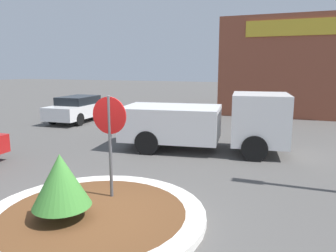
# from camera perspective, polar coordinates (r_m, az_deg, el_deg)

# --- Properties ---
(ground_plane) EXTENTS (120.00, 120.00, 0.00)m
(ground_plane) POSITION_cam_1_polar(r_m,az_deg,el_deg) (7.04, -12.70, -15.54)
(ground_plane) COLOR #514F4C
(traffic_island) EXTENTS (4.52, 4.52, 0.15)m
(traffic_island) POSITION_cam_1_polar(r_m,az_deg,el_deg) (7.01, -12.72, -14.98)
(traffic_island) COLOR silver
(traffic_island) RESTS_ON ground_plane
(stop_sign) EXTENTS (0.82, 0.07, 2.43)m
(stop_sign) POSITION_cam_1_polar(r_m,az_deg,el_deg) (7.25, -10.12, -0.47)
(stop_sign) COLOR #4C4C51
(stop_sign) RESTS_ON ground_plane
(island_shrub) EXTENTS (1.12, 1.12, 1.29)m
(island_shrub) POSITION_cam_1_polar(r_m,az_deg,el_deg) (6.58, -18.16, -8.96)
(island_shrub) COLOR brown
(island_shrub) RESTS_ON traffic_island
(utility_truck) EXTENTS (6.11, 2.98, 2.12)m
(utility_truck) POSITION_cam_1_polar(r_m,az_deg,el_deg) (11.97, 6.85, 0.76)
(utility_truck) COLOR silver
(utility_truck) RESTS_ON ground_plane
(storefront_building) EXTENTS (10.60, 6.07, 6.02)m
(storefront_building) POSITION_cam_1_polar(r_m,az_deg,el_deg) (23.33, 23.37, 9.40)
(storefront_building) COLOR brown
(storefront_building) RESTS_ON ground_plane
(parked_sedan_white) EXTENTS (2.00, 4.80, 1.42)m
(parked_sedan_white) POSITION_cam_1_polar(r_m,az_deg,el_deg) (19.19, -15.00, 3.04)
(parked_sedan_white) COLOR silver
(parked_sedan_white) RESTS_ON ground_plane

